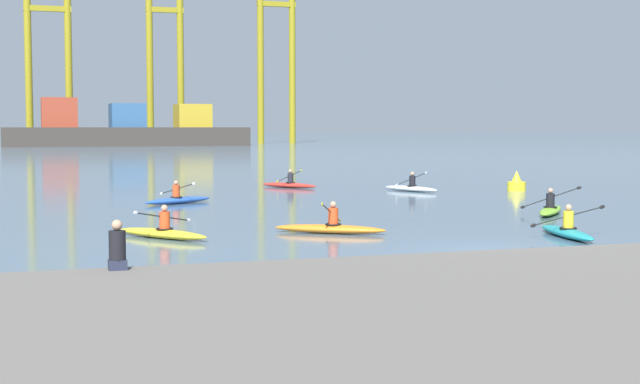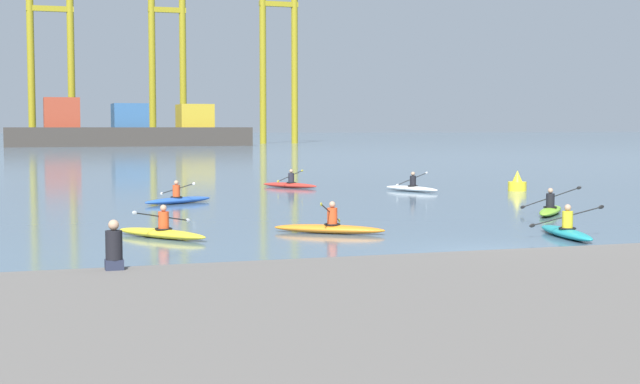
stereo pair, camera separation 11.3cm
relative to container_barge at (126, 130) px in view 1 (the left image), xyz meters
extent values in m
plane|color=slate|center=(-4.33, -127.73, -2.48)|extent=(800.00, 800.00, 0.00)
cube|color=#38332D|center=(0.21, 0.00, -1.00)|extent=(37.79, 9.31, 2.95)
cube|color=#993823|center=(-10.18, 0.00, 2.76)|extent=(5.29, 6.52, 4.57)
cube|color=#2D5684|center=(0.21, 0.00, 2.35)|extent=(5.29, 6.52, 3.75)
cube|color=#B29323|center=(10.61, 0.00, 2.33)|extent=(5.29, 6.52, 3.71)
cylinder|color=olive|center=(-14.47, 12.07, 10.80)|extent=(1.20, 1.20, 26.55)
cylinder|color=olive|center=(-8.05, 12.07, 10.80)|extent=(1.20, 1.20, 26.55)
cube|color=olive|center=(-11.26, 12.07, 20.09)|extent=(7.62, 0.90, 0.90)
cylinder|color=olive|center=(5.88, 15.49, 11.36)|extent=(1.20, 1.20, 27.67)
cylinder|color=olive|center=(11.30, 15.49, 11.36)|extent=(1.20, 1.20, 27.67)
cube|color=olive|center=(8.59, 15.49, 21.05)|extent=(6.62, 0.90, 0.90)
cylinder|color=olive|center=(25.49, 13.77, 12.30)|extent=(1.20, 1.20, 29.55)
cylinder|color=olive|center=(31.44, 13.77, 12.30)|extent=(1.20, 1.20, 29.55)
cube|color=olive|center=(28.46, 13.77, 22.64)|extent=(7.15, 0.90, 0.90)
cylinder|color=yellow|center=(7.42, -108.32, -2.25)|extent=(0.90, 0.90, 0.45)
cone|color=yellow|center=(7.42, -108.32, -1.75)|extent=(0.50, 0.49, 0.55)
ellipsoid|color=silver|center=(2.39, -106.98, -2.35)|extent=(1.88, 3.36, 0.26)
torus|color=black|center=(2.43, -107.07, -2.21)|extent=(0.64, 0.64, 0.05)
cylinder|color=black|center=(2.43, -107.07, -1.97)|extent=(0.30, 0.30, 0.50)
sphere|color=tan|center=(2.43, -107.07, -1.62)|extent=(0.19, 0.19, 0.19)
cylinder|color=black|center=(2.41, -107.02, -1.87)|extent=(1.90, 0.83, 0.54)
ellipsoid|color=silver|center=(1.47, -107.42, -2.12)|extent=(0.20, 0.12, 0.15)
ellipsoid|color=silver|center=(3.34, -106.62, -1.61)|extent=(0.20, 0.12, 0.15)
ellipsoid|color=teal|center=(-0.79, -125.34, -2.35)|extent=(1.18, 3.45, 0.26)
torus|color=black|center=(-0.80, -125.44, -2.21)|extent=(0.57, 0.57, 0.05)
cylinder|color=gold|center=(-0.80, -125.44, -1.97)|extent=(0.30, 0.30, 0.50)
sphere|color=tan|center=(-0.80, -125.44, -1.62)|extent=(0.19, 0.19, 0.19)
cylinder|color=black|center=(-0.80, -125.39, -1.87)|extent=(2.02, 0.39, 0.53)
ellipsoid|color=black|center=(-1.80, -125.21, -2.12)|extent=(0.20, 0.07, 0.15)
ellipsoid|color=black|center=(0.21, -125.57, -1.62)|extent=(0.20, 0.07, 0.15)
ellipsoid|color=yellow|center=(-11.81, -122.00, -2.35)|extent=(2.50, 3.09, 0.26)
torus|color=black|center=(-11.75, -122.08, -2.21)|extent=(0.69, 0.69, 0.05)
cylinder|color=#DB471E|center=(-11.75, -122.08, -1.97)|extent=(0.30, 0.30, 0.50)
sphere|color=tan|center=(-11.75, -122.08, -1.62)|extent=(0.19, 0.19, 0.19)
cylinder|color=black|center=(-11.78, -122.04, -1.87)|extent=(1.69, 1.26, 0.41)
ellipsoid|color=silver|center=(-12.61, -122.65, -1.68)|extent=(0.18, 0.15, 0.14)
ellipsoid|color=silver|center=(-10.95, -121.43, -2.06)|extent=(0.18, 0.15, 0.14)
ellipsoid|color=orange|center=(-6.92, -122.35, -2.35)|extent=(3.16, 2.39, 0.26)
torus|color=black|center=(-6.83, -122.41, -2.21)|extent=(0.68, 0.68, 0.05)
cylinder|color=#DB471E|center=(-6.83, -122.41, -1.97)|extent=(0.30, 0.30, 0.50)
sphere|color=tan|center=(-6.83, -122.41, -1.62)|extent=(0.19, 0.19, 0.19)
cylinder|color=black|center=(-6.87, -122.38, -1.87)|extent=(1.14, 1.68, 0.70)
ellipsoid|color=yellow|center=(-7.43, -123.21, -1.53)|extent=(0.15, 0.19, 0.16)
ellipsoid|color=yellow|center=(-6.32, -121.56, -2.20)|extent=(0.15, 0.19, 0.16)
ellipsoid|color=#7ABC2D|center=(2.50, -119.25, -2.35)|extent=(2.65, 2.99, 0.26)
torus|color=black|center=(2.43, -119.32, -2.21)|extent=(0.69, 0.69, 0.05)
cylinder|color=black|center=(2.43, -119.32, -1.97)|extent=(0.30, 0.30, 0.50)
sphere|color=tan|center=(2.43, -119.32, -1.62)|extent=(0.19, 0.19, 0.19)
cylinder|color=black|center=(2.46, -119.29, -1.87)|extent=(1.53, 1.29, 0.78)
ellipsoid|color=black|center=(1.71, -118.66, -2.24)|extent=(0.18, 0.16, 0.17)
ellipsoid|color=black|center=(3.21, -119.92, -1.49)|extent=(0.18, 0.16, 0.17)
ellipsoid|color=red|center=(-2.54, -102.67, -2.35)|extent=(2.54, 3.07, 0.26)
torus|color=black|center=(-2.48, -102.75, -2.21)|extent=(0.69, 0.69, 0.05)
cylinder|color=#23232D|center=(-2.48, -102.75, -1.97)|extent=(0.30, 0.30, 0.50)
sphere|color=tan|center=(-2.48, -102.75, -1.62)|extent=(0.19, 0.19, 0.19)
cylinder|color=black|center=(-2.51, -102.71, -1.87)|extent=(1.66, 1.27, 0.49)
ellipsoid|color=yellow|center=(-3.33, -103.33, -2.10)|extent=(0.18, 0.15, 0.15)
ellipsoid|color=yellow|center=(-1.70, -102.09, -1.64)|extent=(0.18, 0.15, 0.15)
ellipsoid|color=#2856B2|center=(-9.52, -110.54, -2.35)|extent=(3.23, 2.26, 0.26)
torus|color=black|center=(-9.60, -110.59, -2.21)|extent=(0.67, 0.67, 0.05)
cylinder|color=#DB471E|center=(-9.60, -110.59, -1.97)|extent=(0.30, 0.30, 0.50)
sphere|color=tan|center=(-9.60, -110.59, -1.62)|extent=(0.19, 0.19, 0.19)
cylinder|color=black|center=(-9.56, -110.57, -1.87)|extent=(1.08, 1.78, 0.53)
ellipsoid|color=silver|center=(-10.08, -109.69, -2.11)|extent=(0.14, 0.19, 0.15)
ellipsoid|color=silver|center=(-9.04, -111.45, -1.62)|extent=(0.14, 0.19, 0.15)
cube|color=#23283D|center=(-13.94, -131.42, -1.77)|extent=(0.32, 0.28, 0.18)
cylinder|color=black|center=(-13.94, -131.42, -1.42)|extent=(0.30, 0.30, 0.52)
sphere|color=tan|center=(-13.94, -131.42, -1.06)|extent=(0.19, 0.19, 0.19)
camera|label=1|loc=(-15.48, -147.91, 0.69)|focal=51.50mm
camera|label=2|loc=(-15.37, -147.94, 0.69)|focal=51.50mm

